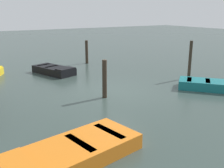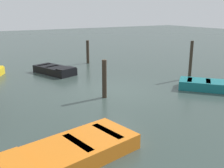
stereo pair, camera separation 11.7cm
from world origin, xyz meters
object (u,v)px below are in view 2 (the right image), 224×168
(rowboat_black, at_px, (55,70))
(rowboat_orange, at_px, (68,153))
(rowboat_teal, at_px, (214,85))
(mooring_piling_near_left, at_px, (88,52))
(mooring_piling_center, at_px, (191,60))
(mooring_piling_far_right, at_px, (104,79))

(rowboat_black, distance_m, rowboat_orange, 9.34)
(rowboat_teal, relative_size, mooring_piling_near_left, 1.92)
(mooring_piling_near_left, bearing_deg, mooring_piling_center, -156.52)
(rowboat_teal, xyz_separation_m, rowboat_black, (6.78, 5.08, 0.00))
(rowboat_teal, bearing_deg, rowboat_black, 176.05)
(rowboat_black, distance_m, mooring_piling_near_left, 3.49)
(rowboat_orange, bearing_deg, mooring_piling_far_right, -140.03)
(rowboat_black, height_order, mooring_piling_far_right, mooring_piling_far_right)
(rowboat_teal, xyz_separation_m, mooring_piling_far_right, (1.59, 4.75, 0.57))
(rowboat_teal, relative_size, mooring_piling_far_right, 1.88)
(rowboat_teal, distance_m, mooring_piling_far_right, 5.04)
(rowboat_orange, xyz_separation_m, mooring_piling_far_right, (3.74, -3.10, 0.57))
(mooring_piling_center, bearing_deg, rowboat_orange, 116.31)
(mooring_piling_far_right, bearing_deg, rowboat_orange, 140.31)
(rowboat_black, xyz_separation_m, rowboat_orange, (-8.92, 2.77, -0.00))
(rowboat_teal, height_order, rowboat_orange, same)
(rowboat_black, bearing_deg, mooring_piling_near_left, 102.08)
(mooring_piling_near_left, bearing_deg, rowboat_teal, -166.04)
(mooring_piling_far_right, height_order, mooring_piling_near_left, mooring_piling_far_right)
(rowboat_orange, relative_size, mooring_piling_center, 1.84)
(rowboat_teal, distance_m, mooring_piling_near_left, 8.84)
(rowboat_black, distance_m, mooring_piling_far_right, 5.23)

